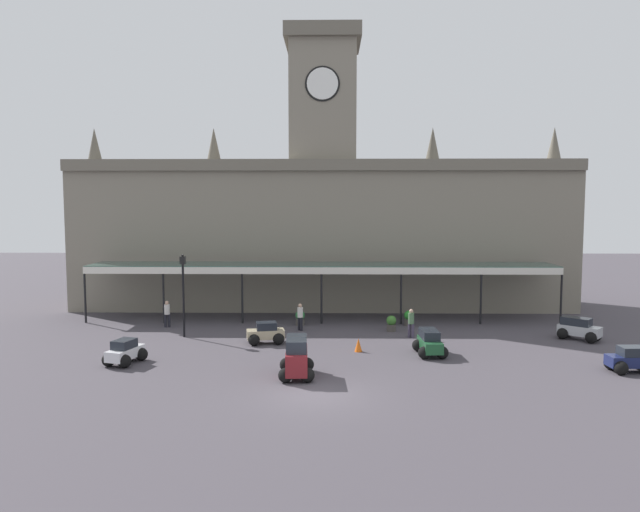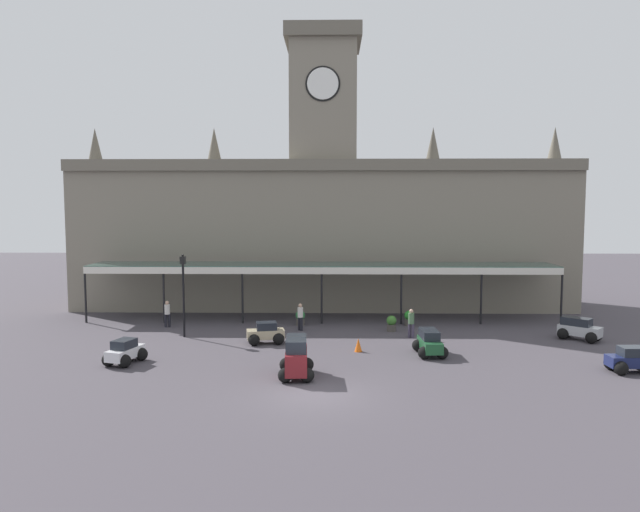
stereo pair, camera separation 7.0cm
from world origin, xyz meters
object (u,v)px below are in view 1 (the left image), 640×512
car_green_estate (430,344)px  planter_forecourt_centre (391,323)px  planter_near_kerb (409,318)px  car_beige_sedan (266,334)px  car_white_sedan (125,353)px  victorian_lamppost (183,286)px  pedestrian_crossing_forecourt (300,316)px  pedestrian_near_entrance (167,313)px  car_maroon_van (297,359)px  car_navy_sedan (631,361)px  planter_by_canopy (300,318)px  traffic_cone (358,345)px  car_silver_estate (579,330)px  pedestrian_beside_cars (411,322)px

car_green_estate → planter_forecourt_centre: bearing=103.8°
car_green_estate → planter_near_kerb: 7.30m
car_beige_sedan → car_white_sedan: bearing=-146.1°
car_green_estate → victorian_lamppost: size_ratio=0.47×
car_white_sedan → car_green_estate: 15.15m
pedestrian_crossing_forecourt → pedestrian_near_entrance: same height
car_beige_sedan → car_maroon_van: bearing=-71.7°
car_white_sedan → car_maroon_van: bearing=-13.5°
car_white_sedan → pedestrian_crossing_forecourt: 11.13m
car_maroon_van → car_navy_sedan: bearing=3.7°
pedestrian_crossing_forecourt → pedestrian_near_entrance: 8.45m
pedestrian_crossing_forecourt → planter_by_canopy: pedestrian_crossing_forecourt is taller
pedestrian_crossing_forecourt → traffic_cone: bearing=-57.1°
car_green_estate → car_silver_estate: (9.07, 3.53, 0.00)m
car_beige_sedan → pedestrian_crossing_forecourt: (1.74, 3.37, 0.41)m
victorian_lamppost → traffic_cone: 10.83m
car_white_sedan → pedestrian_near_entrance: size_ratio=1.33×
planter_near_kerb → victorian_lamppost: bearing=-165.6°
pedestrian_crossing_forecourt → car_beige_sedan: bearing=-117.4°
pedestrian_beside_cars → victorian_lamppost: (-13.19, -0.05, 2.10)m
pedestrian_crossing_forecourt → car_green_estate: bearing=-39.5°
car_green_estate → car_maroon_van: bearing=-149.2°
car_maroon_van → pedestrian_crossing_forecourt: bearing=92.0°
car_navy_sedan → car_beige_sedan: size_ratio=0.95×
car_navy_sedan → victorian_lamppost: bearing=163.1°
planter_by_canopy → car_silver_estate: bearing=-13.0°
victorian_lamppost → planter_forecourt_centre: (12.23, 1.78, -2.52)m
car_beige_sedan → planter_forecourt_centre: (7.30, 3.28, -0.01)m
planter_forecourt_centre → victorian_lamppost: bearing=-171.7°
car_green_estate → car_white_sedan: bearing=-172.7°
pedestrian_beside_cars → planter_forecourt_centre: 2.02m
car_green_estate → victorian_lamppost: bearing=164.2°
car_green_estate → traffic_cone: 3.68m
car_maroon_van → victorian_lamppost: (-7.00, 7.78, 2.20)m
planter_by_canopy → planter_near_kerb: bearing=0.5°
car_beige_sedan → pedestrian_beside_cars: size_ratio=1.31×
car_navy_sedan → car_maroon_van: size_ratio=0.85×
car_white_sedan → planter_by_canopy: (8.01, 9.16, -0.01)m
planter_forecourt_centre → planter_near_kerb: size_ratio=1.00×
pedestrian_near_entrance → victorian_lamppost: victorian_lamppost is taller
car_green_estate → planter_by_canopy: 10.08m
car_silver_estate → planter_forecourt_centre: 10.65m
car_maroon_van → car_white_sedan: car_maroon_van is taller
car_white_sedan → car_green_estate: car_green_estate is taller
pedestrian_near_entrance → traffic_cone: pedestrian_near_entrance is taller
car_maroon_van → planter_near_kerb: (6.51, 11.24, -0.32)m
pedestrian_near_entrance → car_navy_sedan: bearing=-21.6°
car_navy_sedan → planter_forecourt_centre: (-10.07, 8.58, -0.01)m
pedestrian_beside_cars → traffic_cone: (-3.20, -3.29, -0.56)m
traffic_cone → car_white_sedan: bearing=-167.5°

